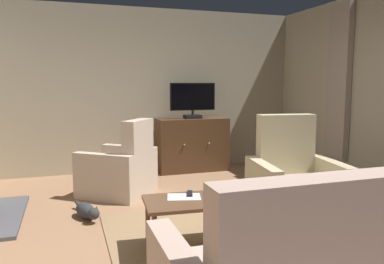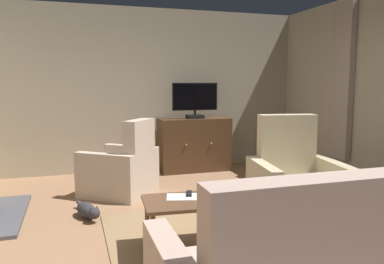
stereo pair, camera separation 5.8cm
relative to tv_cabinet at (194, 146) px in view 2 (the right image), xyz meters
The scene contains 12 objects.
ground_plane 2.98m from the tv_cabinet, 104.74° to the right, with size 6.02×6.90×0.04m, color #936B4C.
wall_back 1.26m from the tv_cabinet, 154.99° to the left, with size 6.02×0.10×2.76m, color #B2A88E.
curtain_panel_far 2.57m from the tv_cabinet, 35.27° to the right, with size 0.10×0.44×2.32m, color #B2A393.
rug_central 3.04m from the tv_cabinet, 102.85° to the right, with size 2.11×2.04×0.01m, color #8E704C.
tv_cabinet is the anchor object (origin of this frame).
television 0.80m from the tv_cabinet, 90.00° to the right, with size 0.78×0.20×0.60m.
coffee_table 3.19m from the tv_cabinet, 106.95° to the right, with size 1.02×0.61×0.47m.
tv_remote 3.06m from the tv_cabinet, 108.52° to the right, with size 0.17×0.05×0.02m, color black.
folded_newspaper 3.14m from the tv_cabinet, 109.48° to the right, with size 0.30×0.22×0.01m, color silver.
armchair_angled_to_table 2.61m from the tv_cabinet, 81.81° to the right, with size 1.05×0.99×1.14m.
armchair_near_window 1.75m from the tv_cabinet, 141.75° to the right, with size 1.16×1.15×1.03m.
cat 2.70m from the tv_cabinet, 134.19° to the right, with size 0.28×0.67×0.19m.
Camera 2 is at (-1.23, -3.37, 1.51)m, focal length 35.92 mm.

